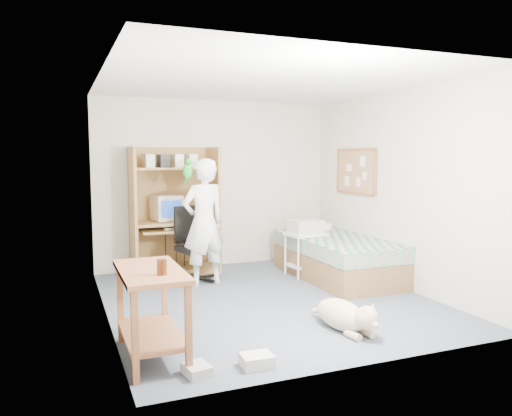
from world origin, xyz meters
The scene contains 21 objects.
floor centered at (0.00, 0.00, 0.00)m, with size 4.00×4.00×0.00m, color #495463.
wall_back centered at (0.00, 2.00, 1.25)m, with size 3.60×0.02×2.50m, color beige.
wall_right centered at (1.80, 0.00, 1.25)m, with size 0.02×4.00×2.50m, color beige.
wall_left centered at (-1.80, 0.00, 1.25)m, with size 0.02×4.00×2.50m, color beige.
ceiling centered at (0.00, 0.00, 2.50)m, with size 3.60×4.00×0.02m, color white.
computer_hutch centered at (-0.70, 1.74, 0.82)m, with size 1.20×0.63×1.80m.
bed centered at (1.30, 0.62, 0.29)m, with size 1.02×2.02×0.66m.
side_desk centered at (-1.55, -1.20, 0.49)m, with size 0.50×1.00×0.75m.
corkboard centered at (1.77, 0.90, 1.45)m, with size 0.04×0.94×0.66m.
office_chair centered at (-0.56, 1.23, 0.35)m, with size 0.56×0.56×0.99m.
person centered at (-0.49, 0.92, 0.82)m, with size 0.60×0.39×1.64m, color white.
parrot centered at (-0.69, 0.94, 1.50)m, with size 0.12×0.21×0.33m.
dog centered at (0.28, -1.25, 0.15)m, with size 0.39×0.94×0.35m.
printer_cart centered at (0.96, 0.87, 0.40)m, with size 0.54×0.45×0.61m.
printer centered at (0.96, 0.87, 0.70)m, with size 0.42×0.32×0.18m, color #B4B4AF.
crt_monitor centered at (-0.80, 1.75, 0.94)m, with size 0.42×0.44×0.35m.
keyboard centered at (-0.66, 1.58, 0.67)m, with size 0.45×0.16×0.03m, color beige.
pencil_cup centered at (-0.38, 1.65, 0.82)m, with size 0.08×0.08×0.12m, color gold.
drink_glass centered at (-1.50, -1.42, 0.81)m, with size 0.08×0.08×0.12m, color #3C1B09.
floor_box_a centered at (-0.81, -1.70, 0.05)m, with size 0.25×0.20×0.10m, color silver.
floor_box_b centered at (-1.29, -1.67, 0.04)m, with size 0.18×0.22×0.08m, color #B8B8B3.
Camera 1 is at (-2.24, -5.25, 1.68)m, focal length 35.00 mm.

